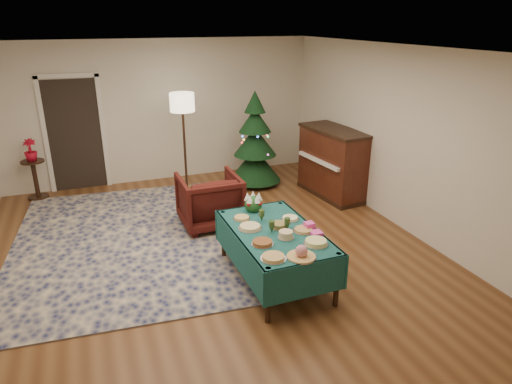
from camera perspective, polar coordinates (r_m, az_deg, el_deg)
name	(u,v)px	position (r m, az deg, el deg)	size (l,w,h in m)	color
room_shell	(209,162)	(5.78, -5.94, 3.74)	(7.00, 7.00, 7.00)	#593319
doorway	(75,132)	(9.05, -21.74, 7.01)	(1.08, 0.04, 2.16)	black
rug	(128,240)	(6.96, -15.67, -5.77)	(3.20, 4.20, 0.02)	#131A48
buffet_table	(275,241)	(5.55, 2.40, -6.08)	(1.02, 1.72, 0.66)	black
platter_0	(273,257)	(4.87, 2.18, -8.17)	(0.28, 0.28, 0.04)	silver
platter_1	(301,253)	(4.90, 5.70, -7.59)	(0.32, 0.32, 0.14)	silver
platter_2	(316,242)	(5.20, 7.50, -6.26)	(0.28, 0.28, 0.05)	silver
platter_3	(262,243)	(5.16, 0.81, -6.36)	(0.26, 0.26, 0.05)	silver
platter_4	(286,235)	(5.29, 3.75, -5.38)	(0.19, 0.19, 0.09)	silver
platter_5	(303,230)	(5.49, 5.94, -4.76)	(0.25, 0.25, 0.04)	silver
platter_6	(250,227)	(5.52, -0.75, -4.42)	(0.29, 0.29, 0.05)	silver
platter_7	(279,225)	(5.55, 2.90, -4.20)	(0.22, 0.22, 0.06)	silver
platter_8	(290,218)	(5.78, 4.28, -3.30)	(0.23, 0.23, 0.04)	silver
platter_9	(242,218)	(5.78, -1.81, -3.27)	(0.22, 0.22, 0.04)	silver
goblet_0	(262,215)	(5.69, 0.71, -2.92)	(0.07, 0.07, 0.15)	#2D471E
goblet_1	(287,224)	(5.48, 3.92, -3.95)	(0.07, 0.07, 0.15)	#2D471E
goblet_2	(272,227)	(5.40, 1.98, -4.34)	(0.07, 0.07, 0.15)	#2D471E
napkin_stack	(316,233)	(5.43, 7.52, -5.10)	(0.13, 0.13, 0.04)	#F143A7
gift_box	(309,226)	(5.54, 6.67, -4.22)	(0.11, 0.11, 0.09)	#EC41A2
centerpiece	(253,202)	(5.99, -0.34, -1.32)	(0.24, 0.24, 0.27)	#1E4C1E
armchair	(209,198)	(7.04, -5.84, -0.75)	(0.89, 0.83, 0.91)	#3E110D
floor_lamp	(182,108)	(8.36, -9.18, 10.28)	(0.44, 0.44, 1.81)	#A57F3F
side_table	(36,180)	(9.02, -25.83, 1.35)	(0.39, 0.39, 0.71)	black
potted_plant	(31,155)	(8.89, -26.31, 4.20)	(0.22, 0.39, 0.22)	#B20C22
christmas_tree	(255,143)	(8.71, -0.13, 6.10)	(1.14, 1.14, 1.81)	black
piano	(333,163)	(8.32, 9.61, 3.56)	(0.81, 1.48, 1.23)	black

